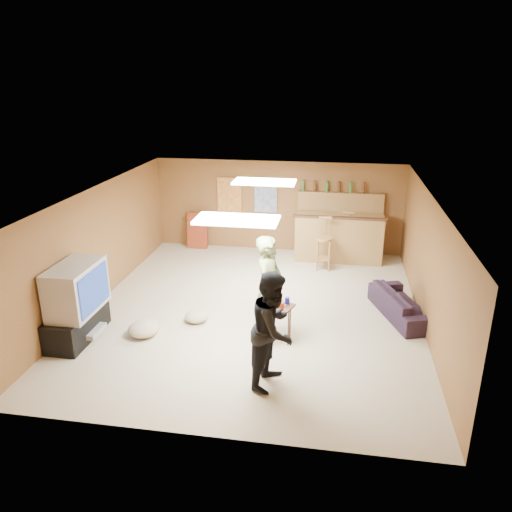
% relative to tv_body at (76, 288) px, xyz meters
% --- Properties ---
extents(ground, '(7.00, 7.00, 0.00)m').
position_rel_tv_body_xyz_m(ground, '(2.65, 1.50, -0.90)').
color(ground, '#B9AC8D').
rests_on(ground, ground).
extents(ceiling, '(6.00, 7.00, 0.02)m').
position_rel_tv_body_xyz_m(ceiling, '(2.65, 1.50, 1.30)').
color(ceiling, silver).
rests_on(ceiling, ground).
extents(wall_back, '(6.00, 0.02, 2.20)m').
position_rel_tv_body_xyz_m(wall_back, '(2.65, 5.00, 0.20)').
color(wall_back, brown).
rests_on(wall_back, ground).
extents(wall_front, '(6.00, 0.02, 2.20)m').
position_rel_tv_body_xyz_m(wall_front, '(2.65, -2.00, 0.20)').
color(wall_front, brown).
rests_on(wall_front, ground).
extents(wall_left, '(0.02, 7.00, 2.20)m').
position_rel_tv_body_xyz_m(wall_left, '(-0.35, 1.50, 0.20)').
color(wall_left, brown).
rests_on(wall_left, ground).
extents(wall_right, '(0.02, 7.00, 2.20)m').
position_rel_tv_body_xyz_m(wall_right, '(5.65, 1.50, 0.20)').
color(wall_right, brown).
rests_on(wall_right, ground).
extents(tv_stand, '(0.55, 1.30, 0.50)m').
position_rel_tv_body_xyz_m(tv_stand, '(-0.07, 0.00, -0.65)').
color(tv_stand, black).
rests_on(tv_stand, ground).
extents(dvd_box, '(0.35, 0.50, 0.08)m').
position_rel_tv_body_xyz_m(dvd_box, '(0.15, 0.00, -0.75)').
color(dvd_box, '#B2B2B7').
rests_on(dvd_box, tv_stand).
extents(tv_body, '(0.60, 1.10, 0.80)m').
position_rel_tv_body_xyz_m(tv_body, '(0.00, 0.00, 0.00)').
color(tv_body, '#B2B2B7').
rests_on(tv_body, tv_stand).
extents(tv_screen, '(0.02, 0.95, 0.65)m').
position_rel_tv_body_xyz_m(tv_screen, '(0.31, 0.00, 0.00)').
color(tv_screen, navy).
rests_on(tv_screen, tv_body).
extents(bar_counter, '(2.00, 0.60, 1.10)m').
position_rel_tv_body_xyz_m(bar_counter, '(4.15, 4.45, -0.35)').
color(bar_counter, olive).
rests_on(bar_counter, ground).
extents(bar_lip, '(2.10, 0.12, 0.05)m').
position_rel_tv_body_xyz_m(bar_lip, '(4.15, 4.20, 0.20)').
color(bar_lip, '#412314').
rests_on(bar_lip, bar_counter).
extents(bar_shelf, '(2.00, 0.18, 0.05)m').
position_rel_tv_body_xyz_m(bar_shelf, '(4.15, 4.90, 0.60)').
color(bar_shelf, olive).
rests_on(bar_shelf, bar_backing).
extents(bar_backing, '(2.00, 0.14, 0.60)m').
position_rel_tv_body_xyz_m(bar_backing, '(4.15, 4.92, 0.30)').
color(bar_backing, olive).
rests_on(bar_backing, bar_counter).
extents(poster_left, '(0.60, 0.03, 0.85)m').
position_rel_tv_body_xyz_m(poster_left, '(1.45, 4.96, 0.45)').
color(poster_left, '#BF3F26').
rests_on(poster_left, wall_back).
extents(poster_right, '(0.55, 0.03, 0.80)m').
position_rel_tv_body_xyz_m(poster_right, '(2.35, 4.96, 0.45)').
color(poster_right, '#334C99').
rests_on(poster_right, wall_back).
extents(folding_chair_stack, '(0.50, 0.26, 0.91)m').
position_rel_tv_body_xyz_m(folding_chair_stack, '(0.65, 4.80, -0.45)').
color(folding_chair_stack, maroon).
rests_on(folding_chair_stack, ground).
extents(ceiling_panel_front, '(1.20, 0.60, 0.04)m').
position_rel_tv_body_xyz_m(ceiling_panel_front, '(2.65, 0.00, 1.27)').
color(ceiling_panel_front, white).
rests_on(ceiling_panel_front, ceiling).
extents(ceiling_panel_back, '(1.20, 0.60, 0.04)m').
position_rel_tv_body_xyz_m(ceiling_panel_back, '(2.65, 2.70, 1.27)').
color(ceiling_panel_back, white).
rests_on(ceiling_panel_back, ceiling).
extents(person_olive, '(0.56, 0.73, 1.79)m').
position_rel_tv_body_xyz_m(person_olive, '(3.06, 0.48, -0.00)').
color(person_olive, '#5C663B').
rests_on(person_olive, ground).
extents(person_black, '(0.82, 0.95, 1.69)m').
position_rel_tv_body_xyz_m(person_black, '(3.29, -0.73, -0.06)').
color(person_black, black).
rests_on(person_black, ground).
extents(sofa, '(1.16, 1.78, 0.48)m').
position_rel_tv_body_xyz_m(sofa, '(5.33, 1.69, -0.66)').
color(sofa, black).
rests_on(sofa, ground).
extents(tray_table, '(0.59, 0.53, 0.63)m').
position_rel_tv_body_xyz_m(tray_table, '(3.20, 0.47, -0.59)').
color(tray_table, '#412314').
rests_on(tray_table, ground).
extents(cup_red_near, '(0.11, 0.11, 0.11)m').
position_rel_tv_body_xyz_m(cup_red_near, '(3.06, 0.50, -0.22)').
color(cup_red_near, '#BA2E0C').
rests_on(cup_red_near, tray_table).
extents(cup_red_far, '(0.08, 0.08, 0.10)m').
position_rel_tv_body_xyz_m(cup_red_far, '(3.28, 0.38, -0.22)').
color(cup_red_far, '#BA2E0C').
rests_on(cup_red_far, tray_table).
extents(cup_blue, '(0.10, 0.10, 0.11)m').
position_rel_tv_body_xyz_m(cup_blue, '(3.35, 0.57, -0.22)').
color(cup_blue, navy).
rests_on(cup_blue, tray_table).
extents(bar_stool_left, '(0.39, 0.39, 1.16)m').
position_rel_tv_body_xyz_m(bar_stool_left, '(3.83, 3.80, -0.32)').
color(bar_stool_left, olive).
rests_on(bar_stool_left, ground).
extents(bar_stool_right, '(0.53, 0.53, 1.26)m').
position_rel_tv_body_xyz_m(bar_stool_right, '(4.35, 4.32, -0.27)').
color(bar_stool_right, olive).
rests_on(bar_stool_right, ground).
extents(cushion_near_tv, '(0.54, 0.54, 0.23)m').
position_rel_tv_body_xyz_m(cushion_near_tv, '(0.97, 0.26, -0.78)').
color(cushion_near_tv, tan).
rests_on(cushion_near_tv, ground).
extents(cushion_mid, '(0.43, 0.43, 0.19)m').
position_rel_tv_body_xyz_m(cushion_mid, '(1.71, 0.89, -0.81)').
color(cushion_mid, tan).
rests_on(cushion_mid, ground).
extents(cushion_far, '(0.54, 0.54, 0.20)m').
position_rel_tv_body_xyz_m(cushion_far, '(0.95, 0.39, -0.80)').
color(cushion_far, tan).
rests_on(cushion_far, ground).
extents(bottle_row, '(1.48, 0.08, 0.26)m').
position_rel_tv_body_xyz_m(bottle_row, '(3.95, 4.88, 0.75)').
color(bottle_row, '#3F7233').
rests_on(bottle_row, bar_shelf).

